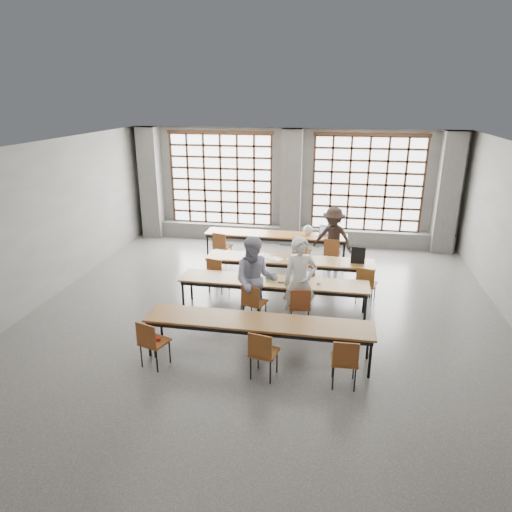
{
  "coord_description": "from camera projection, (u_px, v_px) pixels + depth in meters",
  "views": [
    {
      "loc": [
        1.37,
        -8.46,
        4.46
      ],
      "look_at": [
        -0.22,
        0.4,
        1.24
      ],
      "focal_mm": 32.0,
      "sensor_mm": 36.0,
      "label": 1
    }
  ],
  "objects": [
    {
      "name": "chair_near_left",
      "position": [
        151.0,
        339.0,
        7.71
      ],
      "size": [
        0.53,
        0.53,
        0.88
      ],
      "color": "brown",
      "rests_on": "floor"
    },
    {
      "name": "chair_front_right",
      "position": [
        299.0,
        304.0,
        9.02
      ],
      "size": [
        0.5,
        0.5,
        0.88
      ],
      "color": "brown",
      "rests_on": "floor"
    },
    {
      "name": "floor",
      "position": [
        263.0,
        319.0,
        9.57
      ],
      "size": [
        11.0,
        11.0,
        0.0
      ],
      "primitive_type": "plane",
      "color": "#4B4B49",
      "rests_on": "ground"
    },
    {
      "name": "wall_back",
      "position": [
        292.0,
        186.0,
        14.08
      ],
      "size": [
        10.0,
        0.0,
        10.0
      ],
      "primitive_type": "plane",
      "rotation": [
        1.57,
        0.0,
        0.0
      ],
      "color": "#5B5B59",
      "rests_on": "floor"
    },
    {
      "name": "chair_mid_centre",
      "position": [
        305.0,
        277.0,
        10.31
      ],
      "size": [
        0.53,
        0.53,
        0.88
      ],
      "color": "brown",
      "rests_on": "floor"
    },
    {
      "name": "phone",
      "position": [
        281.0,
        282.0,
        9.52
      ],
      "size": [
        0.14,
        0.08,
        0.01
      ],
      "primitive_type": "cube",
      "rotation": [
        0.0,
        0.0,
        0.15
      ],
      "color": "black",
      "rests_on": "desk_row_c"
    },
    {
      "name": "column_mid",
      "position": [
        291.0,
        188.0,
        13.82
      ],
      "size": [
        0.6,
        0.55,
        3.5
      ],
      "primitive_type": "cube",
      "color": "#535351",
      "rests_on": "floor"
    },
    {
      "name": "chair_mid_left",
      "position": [
        217.0,
        271.0,
        10.65
      ],
      "size": [
        0.52,
        0.52,
        0.88
      ],
      "color": "brown",
      "rests_on": "floor"
    },
    {
      "name": "backpack",
      "position": [
        358.0,
        254.0,
        10.61
      ],
      "size": [
        0.32,
        0.2,
        0.4
      ],
      "primitive_type": "cube",
      "rotation": [
        0.0,
        0.0,
        -0.01
      ],
      "color": "black",
      "rests_on": "desk_row_b"
    },
    {
      "name": "desk_row_b",
      "position": [
        289.0,
        261.0,
        10.92
      ],
      "size": [
        4.0,
        0.7,
        0.73
      ],
      "color": "brown",
      "rests_on": "floor"
    },
    {
      "name": "desk_row_d",
      "position": [
        258.0,
        324.0,
        7.95
      ],
      "size": [
        4.0,
        0.7,
        0.73
      ],
      "color": "brown",
      "rests_on": "floor"
    },
    {
      "name": "column_right",
      "position": [
        448.0,
        194.0,
        13.07
      ],
      "size": [
        0.6,
        0.55,
        3.5
      ],
      "primitive_type": "cube",
      "color": "#535351",
      "rests_on": "floor"
    },
    {
      "name": "laptop_front",
      "position": [
        301.0,
        278.0,
        9.62
      ],
      "size": [
        0.45,
        0.42,
        0.26
      ],
      "color": "#AAAAAF",
      "rests_on": "desk_row_c"
    },
    {
      "name": "chair_near_right",
      "position": [
        345.0,
        358.0,
        7.16
      ],
      "size": [
        0.43,
        0.44,
        0.88
      ],
      "color": "brown",
      "rests_on": "floor"
    },
    {
      "name": "chair_front_left",
      "position": [
        253.0,
        300.0,
        9.18
      ],
      "size": [
        0.52,
        0.53,
        0.88
      ],
      "color": "brown",
      "rests_on": "floor"
    },
    {
      "name": "desk_row_c",
      "position": [
        273.0,
        283.0,
        9.66
      ],
      "size": [
        4.0,
        0.7,
        0.73
      ],
      "color": "brown",
      "rests_on": "floor"
    },
    {
      "name": "chair_mid_right",
      "position": [
        366.0,
        281.0,
        10.09
      ],
      "size": [
        0.52,
        0.52,
        0.88
      ],
      "color": "brown",
      "rests_on": "floor"
    },
    {
      "name": "paper_sheet_c",
      "position": [
        293.0,
        259.0,
        10.88
      ],
      "size": [
        0.33,
        0.25,
        0.0
      ],
      "primitive_type": "cube",
      "rotation": [
        0.0,
        0.0,
        -0.16
      ],
      "color": "white",
      "rests_on": "desk_row_b"
    },
    {
      "name": "sill_ledge",
      "position": [
        290.0,
        235.0,
        14.4
      ],
      "size": [
        9.8,
        0.35,
        0.5
      ],
      "primitive_type": "cube",
      "color": "#535351",
      "rests_on": "floor"
    },
    {
      "name": "ceiling",
      "position": [
        264.0,
        149.0,
        8.4
      ],
      "size": [
        11.0,
        11.0,
        0.0
      ],
      "primitive_type": "plane",
      "rotation": [
        3.14,
        0.0,
        0.0
      ],
      "color": "silver",
      "rests_on": "floor"
    },
    {
      "name": "paper_sheet_a",
      "position": [
        265.0,
        257.0,
        11.04
      ],
      "size": [
        0.35,
        0.3,
        0.0
      ],
      "primitive_type": "cube",
      "rotation": [
        0.0,
        0.0,
        0.34
      ],
      "color": "silver",
      "rests_on": "desk_row_b"
    },
    {
      "name": "plastic_bag",
      "position": [
        308.0,
        230.0,
        12.69
      ],
      "size": [
        0.29,
        0.24,
        0.29
      ],
      "primitive_type": "ellipsoid",
      "rotation": [
        0.0,
        0.0,
        -0.13
      ],
      "color": "silver",
      "rests_on": "desk_row_a"
    },
    {
      "name": "student_back",
      "position": [
        333.0,
        238.0,
        12.08
      ],
      "size": [
        1.24,
        0.99,
        1.67
      ],
      "primitive_type": "imported",
      "rotation": [
        0.0,
        0.0,
        -0.39
      ],
      "color": "black",
      "rests_on": "floor"
    },
    {
      "name": "mouse",
      "position": [
        318.0,
        283.0,
        9.46
      ],
      "size": [
        0.11,
        0.08,
        0.04
      ],
      "primitive_type": "ellipsoid",
      "rotation": [
        0.0,
        0.0,
        0.2
      ],
      "color": "white",
      "rests_on": "desk_row_c"
    },
    {
      "name": "wall_front",
      "position": [
        159.0,
        430.0,
        3.89
      ],
      "size": [
        10.0,
        0.0,
        10.0
      ],
      "primitive_type": "plane",
      "rotation": [
        -1.57,
        0.0,
        0.0
      ],
      "color": "#5B5B59",
      "rests_on": "floor"
    },
    {
      "name": "green_box",
      "position": [
        272.0,
        277.0,
        9.71
      ],
      "size": [
        0.26,
        0.11,
        0.09
      ],
      "primitive_type": "cube",
      "rotation": [
        0.0,
        0.0,
        0.08
      ],
      "color": "green",
      "rests_on": "desk_row_c"
    },
    {
      "name": "chair_back_right",
      "position": [
        332.0,
        251.0,
        12.06
      ],
      "size": [
        0.46,
        0.46,
        0.88
      ],
      "color": "brown",
      "rests_on": "floor"
    },
    {
      "name": "student_female",
      "position": [
        255.0,
        280.0,
        9.17
      ],
      "size": [
        0.97,
        0.8,
        1.83
      ],
      "primitive_type": "imported",
      "rotation": [
        0.0,
        0.0,
        0.13
      ],
      "color": "#1A1F4F",
      "rests_on": "floor"
    },
    {
      "name": "red_pouch",
      "position": [
        154.0,
        339.0,
        7.78
      ],
      "size": [
        0.21,
        0.13,
        0.06
      ],
      "primitive_type": "cube",
      "rotation": [
        0.0,
        0.0,
        0.26
      ],
      "color": "#9D2813",
      "rests_on": "chair_near_left"
    },
    {
      "name": "paper_sheet_b",
      "position": [
        277.0,
        259.0,
        10.9
      ],
      "size": [
        0.36,
        0.34,
        0.0
      ],
      "primitive_type": "cube",
      "rotation": [
        0.0,
        0.0,
        -0.6
      ],
      "color": "white",
      "rests_on": "desk_row_b"
    },
    {
      "name": "chair_back_mid",
      "position": [
        301.0,
        249.0,
        12.2
      ],
      "size": [
        0.52,
        0.52,
        0.88
      ],
      "color": "brown",
      "rests_on": "floor"
    },
    {
      "name": "chair_near_mid",
      "position": [
        262.0,
        350.0,
        7.38
      ],
      "size": [
        0.49,
        0.5,
        0.88
      ],
      "color": "brown",
      "rests_on": "floor"
    },
    {
      "name": "window_left",
      "position": [
        221.0,
        180.0,
        14.34
      ],
      "size": [
        3.32,
        0.12,
        3.0
      ],
      "color": "white",
      "rests_on": "wall_back"
    },
    {
      "name": "desk_row_a",
      "position": [
        276.0,
        236.0,
        12.87
      ],
      "size": [
        4.0,
        0.7,
        0.73
      ],
      "color": "brown",
      "rests_on": "floor"
    },
    {
      "name": "wall_left",
      "position": [
        35.0,
        227.0,
        9.82
      ],
      "size": [
        0.0,
        11.0,
        11.0
      ],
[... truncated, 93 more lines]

